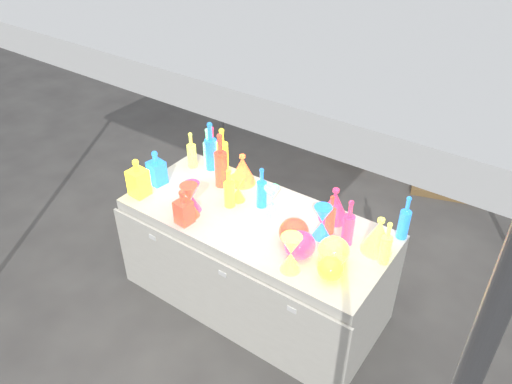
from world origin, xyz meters
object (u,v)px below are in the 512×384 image
Objects in this scene: bottle_0 at (222,149)px; hourglass_0 at (190,201)px; display_table at (255,260)px; cardboard_box_closed at (369,133)px; globe_0 at (330,270)px; decanter_0 at (138,177)px; lampshade_0 at (243,169)px.

hourglass_0 is at bearing -71.87° from bottle_0.
hourglass_0 reaches higher than display_table.
display_table is at bearing -70.44° from cardboard_box_closed.
globe_0 is at bearing -17.32° from display_table.
decanter_0 is (-0.26, -0.61, -0.03)m from bottle_0.
bottle_0 is at bearing 108.13° from hourglass_0.
globe_0 is at bearing 0.83° from hourglass_0.
display_table is at bearing -22.42° from lampshade_0.
decanter_0 is at bearing -176.75° from hourglass_0.
hourglass_0 is at bearing 6.43° from decanter_0.
decanter_0 is 1.20× the size of hourglass_0.
decanter_0 is 1.89× the size of globe_0.
bottle_0 is at bearing -176.31° from lampshade_0.
globe_0 is (1.22, -0.57, -0.11)m from bottle_0.
bottle_0 is at bearing -84.43° from cardboard_box_closed.
display_table is at bearing 20.12° from decanter_0.
lampshade_0 is at bearing 153.11° from globe_0.
bottle_0 is (-0.30, -2.10, 0.69)m from cardboard_box_closed.
hourglass_0 is at bearing -75.18° from lampshade_0.
cardboard_box_closed is at bearing 81.52° from decanter_0.
hourglass_0 is at bearing -148.55° from display_table.
decanter_0 is 0.45m from hourglass_0.
decanter_0 reaches higher than globe_0.
display_table is 8.04× the size of lampshade_0.
bottle_0 reaches higher than cardboard_box_closed.
bottle_0 is 0.66m from decanter_0.
lampshade_0 is (0.24, -0.07, -0.05)m from bottle_0.
cardboard_box_closed is at bearing 87.66° from hourglass_0.
globe_0 is (0.66, -0.21, 0.44)m from display_table.
decanter_0 is (-0.81, -0.25, 0.52)m from display_table.
globe_0 is (0.92, -2.67, 0.59)m from cardboard_box_closed.
cardboard_box_closed is at bearing 95.87° from display_table.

